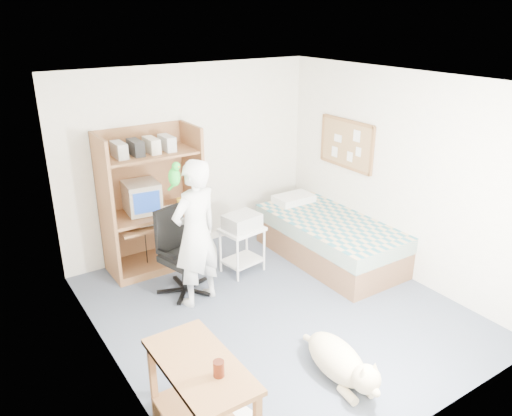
# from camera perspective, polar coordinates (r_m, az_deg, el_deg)

# --- Properties ---
(floor) EXTENTS (4.00, 4.00, 0.00)m
(floor) POSITION_cam_1_polar(r_m,az_deg,el_deg) (5.70, 2.32, -11.42)
(floor) COLOR #4A5264
(floor) RESTS_ON ground
(wall_back) EXTENTS (3.60, 0.02, 2.50)m
(wall_back) POSITION_cam_1_polar(r_m,az_deg,el_deg) (6.76, -7.49, 5.50)
(wall_back) COLOR silver
(wall_back) RESTS_ON floor
(wall_right) EXTENTS (0.02, 4.00, 2.50)m
(wall_right) POSITION_cam_1_polar(r_m,az_deg,el_deg) (6.30, 15.94, 3.63)
(wall_right) COLOR silver
(wall_right) RESTS_ON floor
(wall_left) EXTENTS (0.02, 4.00, 2.50)m
(wall_left) POSITION_cam_1_polar(r_m,az_deg,el_deg) (4.40, -16.88, -4.35)
(wall_left) COLOR silver
(wall_left) RESTS_ON floor
(ceiling) EXTENTS (3.60, 4.00, 0.02)m
(ceiling) POSITION_cam_1_polar(r_m,az_deg,el_deg) (4.82, 2.77, 14.35)
(ceiling) COLOR white
(ceiling) RESTS_ON wall_back
(computer_hutch) EXTENTS (1.20, 0.63, 1.80)m
(computer_hutch) POSITION_cam_1_polar(r_m,az_deg,el_deg) (6.41, -11.86, 0.24)
(computer_hutch) COLOR brown
(computer_hutch) RESTS_ON floor
(bed) EXTENTS (1.02, 2.02, 0.66)m
(bed) POSITION_cam_1_polar(r_m,az_deg,el_deg) (6.71, 8.33, -3.47)
(bed) COLOR brown
(bed) RESTS_ON floor
(side_desk) EXTENTS (0.50, 1.00, 0.75)m
(side_desk) POSITION_cam_1_polar(r_m,az_deg,el_deg) (3.94, -6.28, -20.12)
(side_desk) COLOR brown
(side_desk) RESTS_ON floor
(corkboard) EXTENTS (0.04, 0.94, 0.66)m
(corkboard) POSITION_cam_1_polar(r_m,az_deg,el_deg) (6.82, 10.28, 7.22)
(corkboard) COLOR #9A6C45
(corkboard) RESTS_ON wall_right
(office_chair) EXTENTS (0.57, 0.58, 1.01)m
(office_chair) POSITION_cam_1_polar(r_m,az_deg,el_deg) (5.92, -8.60, -6.26)
(office_chair) COLOR black
(office_chair) RESTS_ON floor
(person) EXTENTS (0.70, 0.55, 1.69)m
(person) POSITION_cam_1_polar(r_m,az_deg,el_deg) (5.49, -6.91, -2.92)
(person) COLOR white
(person) RESTS_ON floor
(parrot) EXTENTS (0.12, 0.22, 0.34)m
(parrot) POSITION_cam_1_polar(r_m,az_deg,el_deg) (5.17, -9.29, 3.70)
(parrot) COLOR #148C1B
(parrot) RESTS_ON person
(dog) EXTENTS (0.43, 1.10, 0.41)m
(dog) POSITION_cam_1_polar(r_m,az_deg,el_deg) (4.74, 9.63, -16.91)
(dog) COLOR beige
(dog) RESTS_ON floor
(printer_cart) EXTENTS (0.55, 0.47, 0.60)m
(printer_cart) POSITION_cam_1_polar(r_m,az_deg,el_deg) (6.28, -1.59, -3.99)
(printer_cart) COLOR white
(printer_cart) RESTS_ON floor
(printer) EXTENTS (0.46, 0.38, 0.18)m
(printer) POSITION_cam_1_polar(r_m,az_deg,el_deg) (6.16, -1.61, -1.55)
(printer) COLOR #B2B3AE
(printer) RESTS_ON printer_cart
(crt_monitor) EXTENTS (0.44, 0.46, 0.38)m
(crt_monitor) POSITION_cam_1_polar(r_m,az_deg,el_deg) (6.33, -12.91, 1.23)
(crt_monitor) COLOR beige
(crt_monitor) RESTS_ON computer_hutch
(keyboard) EXTENTS (0.47, 0.22, 0.03)m
(keyboard) POSITION_cam_1_polar(r_m,az_deg,el_deg) (6.32, -11.28, -1.49)
(keyboard) COLOR beige
(keyboard) RESTS_ON computer_hutch
(pencil_cup) EXTENTS (0.08, 0.08, 0.12)m
(pencil_cup) POSITION_cam_1_polar(r_m,az_deg,el_deg) (6.46, -8.68, 0.62)
(pencil_cup) COLOR gold
(pencil_cup) RESTS_ON computer_hutch
(drink_glass) EXTENTS (0.08, 0.08, 0.12)m
(drink_glass) POSITION_cam_1_polar(r_m,az_deg,el_deg) (3.62, -4.29, -17.84)
(drink_glass) COLOR #3E150A
(drink_glass) RESTS_ON side_desk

